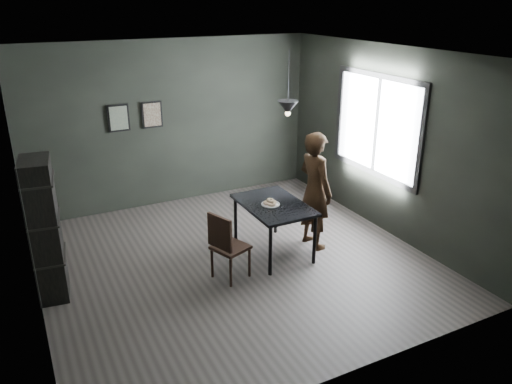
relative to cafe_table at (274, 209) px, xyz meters
name	(u,v)px	position (x,y,z in m)	size (l,w,h in m)	color
ground	(235,261)	(-0.60, 0.00, -0.67)	(5.00, 5.00, 0.00)	#36312E
back_wall	(173,124)	(-0.60, 2.50, 0.73)	(5.00, 0.10, 2.80)	black
ceiling	(232,53)	(-0.60, 0.00, 2.13)	(5.00, 5.00, 0.02)	silver
window_assembly	(376,126)	(1.87, 0.20, 0.93)	(0.04, 1.96, 1.56)	white
cafe_table	(274,209)	(0.00, 0.00, 0.00)	(0.80, 1.20, 0.75)	black
white_plate	(270,205)	(-0.07, -0.03, 0.08)	(0.23, 0.23, 0.01)	silver
donut_pile	(270,202)	(-0.07, -0.03, 0.12)	(0.19, 0.19, 0.09)	#FAE4C2
woman	(315,191)	(0.63, -0.07, 0.19)	(0.63, 0.41, 1.72)	black
wood_chair	(226,243)	(-0.90, -0.38, -0.15)	(0.52, 0.52, 0.92)	black
shelf_unit	(45,230)	(-2.92, 0.27, 0.20)	(0.33, 0.58, 1.74)	black
pendant_lamp	(288,107)	(0.25, 0.10, 1.38)	(0.28, 0.28, 0.86)	black
framed_print_left	(119,118)	(-1.50, 2.47, 0.93)	(0.34, 0.04, 0.44)	black
framed_print_right	(152,115)	(-0.95, 2.47, 0.93)	(0.34, 0.04, 0.44)	black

